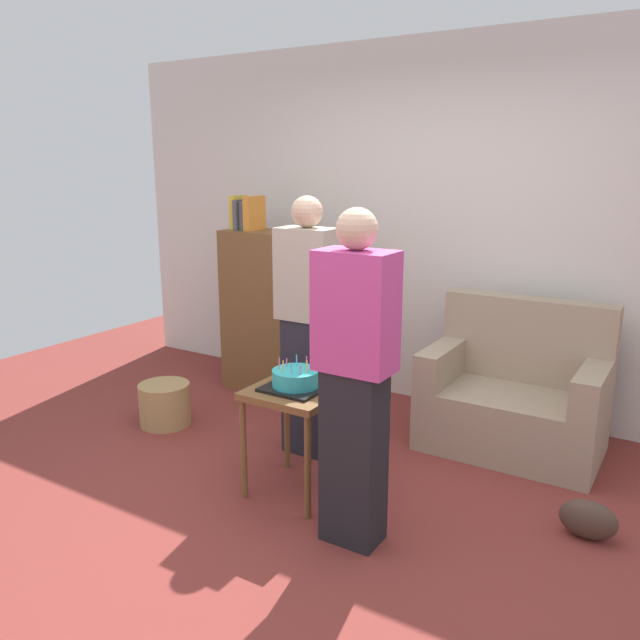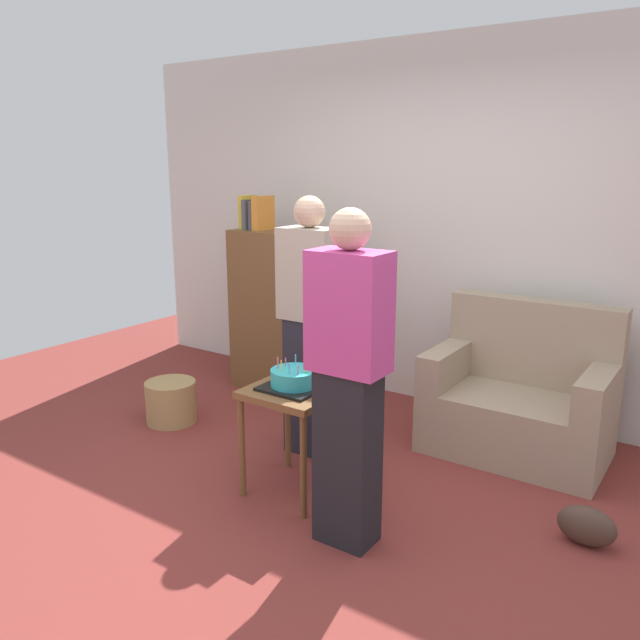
{
  "view_description": "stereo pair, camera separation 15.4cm",
  "coord_description": "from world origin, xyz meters",
  "px_view_note": "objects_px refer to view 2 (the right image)",
  "views": [
    {
      "loc": [
        1.63,
        -2.47,
        1.82
      ],
      "look_at": [
        -0.22,
        0.52,
        0.95
      ],
      "focal_mm": 35.78,
      "sensor_mm": 36.0,
      "label": 1
    },
    {
      "loc": [
        1.75,
        -2.38,
        1.82
      ],
      "look_at": [
        -0.22,
        0.52,
        0.95
      ],
      "focal_mm": 35.78,
      "sensor_mm": 36.0,
      "label": 2
    }
  ],
  "objects_px": {
    "person_blowing_candles": "(310,326)",
    "couch": "(520,400)",
    "wicker_basket": "(171,402)",
    "bookshelf": "(280,310)",
    "handbag": "(587,526)",
    "birthday_cake": "(294,379)",
    "person_holding_cake": "(348,380)",
    "side_table": "(295,404)"
  },
  "relations": [
    {
      "from": "birthday_cake",
      "to": "wicker_basket",
      "type": "relative_size",
      "value": 0.89
    },
    {
      "from": "person_blowing_candles",
      "to": "couch",
      "type": "bearing_deg",
      "value": 33.45
    },
    {
      "from": "couch",
      "to": "side_table",
      "type": "bearing_deg",
      "value": -125.37
    },
    {
      "from": "birthday_cake",
      "to": "side_table",
      "type": "bearing_deg",
      "value": -12.32
    },
    {
      "from": "couch",
      "to": "bookshelf",
      "type": "height_order",
      "value": "bookshelf"
    },
    {
      "from": "couch",
      "to": "person_blowing_candles",
      "type": "relative_size",
      "value": 0.67
    },
    {
      "from": "side_table",
      "to": "wicker_basket",
      "type": "xyz_separation_m",
      "value": [
        -1.33,
        0.3,
        -0.37
      ]
    },
    {
      "from": "birthday_cake",
      "to": "handbag",
      "type": "xyz_separation_m",
      "value": [
        1.49,
        0.37,
        -0.57
      ]
    },
    {
      "from": "side_table",
      "to": "couch",
      "type": "bearing_deg",
      "value": 54.63
    },
    {
      "from": "side_table",
      "to": "person_holding_cake",
      "type": "relative_size",
      "value": 0.38
    },
    {
      "from": "birthday_cake",
      "to": "handbag",
      "type": "distance_m",
      "value": 1.64
    },
    {
      "from": "couch",
      "to": "wicker_basket",
      "type": "bearing_deg",
      "value": -156.97
    },
    {
      "from": "person_holding_cake",
      "to": "person_blowing_candles",
      "type": "bearing_deg",
      "value": -42.88
    },
    {
      "from": "side_table",
      "to": "handbag",
      "type": "distance_m",
      "value": 1.59
    },
    {
      "from": "couch",
      "to": "person_holding_cake",
      "type": "relative_size",
      "value": 0.67
    },
    {
      "from": "couch",
      "to": "person_blowing_candles",
      "type": "distance_m",
      "value": 1.43
    },
    {
      "from": "couch",
      "to": "bookshelf",
      "type": "distance_m",
      "value": 2.0
    },
    {
      "from": "handbag",
      "to": "side_table",
      "type": "bearing_deg",
      "value": -166.05
    },
    {
      "from": "bookshelf",
      "to": "person_holding_cake",
      "type": "bearing_deg",
      "value": -43.9
    },
    {
      "from": "bookshelf",
      "to": "birthday_cake",
      "type": "distance_m",
      "value": 1.69
    },
    {
      "from": "handbag",
      "to": "bookshelf",
      "type": "bearing_deg",
      "value": 160.5
    },
    {
      "from": "birthday_cake",
      "to": "person_holding_cake",
      "type": "height_order",
      "value": "person_holding_cake"
    },
    {
      "from": "bookshelf",
      "to": "person_holding_cake",
      "type": "height_order",
      "value": "person_holding_cake"
    },
    {
      "from": "person_blowing_candles",
      "to": "handbag",
      "type": "height_order",
      "value": "person_blowing_candles"
    },
    {
      "from": "birthday_cake",
      "to": "person_holding_cake",
      "type": "xyz_separation_m",
      "value": [
        0.5,
        -0.25,
        0.17
      ]
    },
    {
      "from": "side_table",
      "to": "wicker_basket",
      "type": "distance_m",
      "value": 1.41
    },
    {
      "from": "bookshelf",
      "to": "person_blowing_candles",
      "type": "distance_m",
      "value": 1.19
    },
    {
      "from": "handbag",
      "to": "wicker_basket",
      "type": "bearing_deg",
      "value": -178.53
    },
    {
      "from": "couch",
      "to": "bookshelf",
      "type": "xyz_separation_m",
      "value": [
        -1.97,
        0.05,
        0.33
      ]
    },
    {
      "from": "side_table",
      "to": "handbag",
      "type": "height_order",
      "value": "side_table"
    },
    {
      "from": "couch",
      "to": "birthday_cake",
      "type": "bearing_deg",
      "value": -125.37
    },
    {
      "from": "bookshelf",
      "to": "person_holding_cake",
      "type": "xyz_separation_m",
      "value": [
        1.59,
        -1.53,
        0.16
      ]
    },
    {
      "from": "birthday_cake",
      "to": "handbag",
      "type": "height_order",
      "value": "birthday_cake"
    },
    {
      "from": "bookshelf",
      "to": "side_table",
      "type": "xyz_separation_m",
      "value": [
        1.09,
        -1.29,
        -0.15
      ]
    },
    {
      "from": "side_table",
      "to": "person_blowing_candles",
      "type": "height_order",
      "value": "person_blowing_candles"
    },
    {
      "from": "couch",
      "to": "person_blowing_candles",
      "type": "height_order",
      "value": "person_blowing_candles"
    },
    {
      "from": "couch",
      "to": "wicker_basket",
      "type": "relative_size",
      "value": 3.06
    },
    {
      "from": "side_table",
      "to": "birthday_cake",
      "type": "bearing_deg",
      "value": 167.68
    },
    {
      "from": "couch",
      "to": "wicker_basket",
      "type": "height_order",
      "value": "couch"
    },
    {
      "from": "birthday_cake",
      "to": "person_blowing_candles",
      "type": "bearing_deg",
      "value": 115.86
    },
    {
      "from": "person_holding_cake",
      "to": "birthday_cake",
      "type": "bearing_deg",
      "value": -24.56
    },
    {
      "from": "couch",
      "to": "person_holding_cake",
      "type": "bearing_deg",
      "value": -104.22
    }
  ]
}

